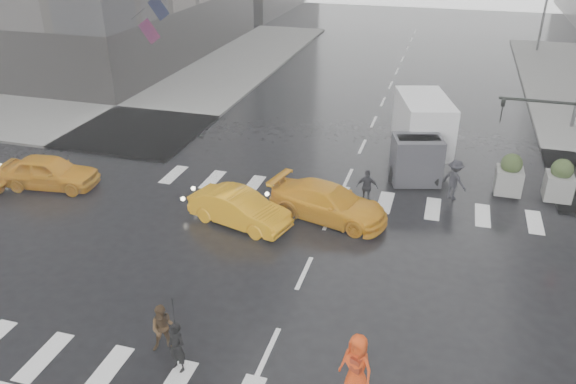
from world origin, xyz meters
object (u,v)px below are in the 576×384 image
(pedestrian_orange, at_px, (357,366))
(taxi_mid, at_px, (240,209))
(box_truck, at_px, (421,132))
(taxi_front, at_px, (49,172))
(pedestrian_brown, at_px, (164,328))
(traffic_signal_pole, at_px, (573,133))

(pedestrian_orange, distance_m, taxi_mid, 9.52)
(pedestrian_orange, xyz_separation_m, box_truck, (0.35, 15.32, 0.72))
(taxi_front, bearing_deg, box_truck, -72.92)
(box_truck, bearing_deg, taxi_mid, -144.84)
(box_truck, bearing_deg, pedestrian_brown, -127.19)
(traffic_signal_pole, bearing_deg, taxi_front, -167.73)
(pedestrian_brown, distance_m, box_truck, 16.32)
(traffic_signal_pole, distance_m, pedestrian_orange, 14.52)
(taxi_mid, bearing_deg, pedestrian_orange, -125.88)
(taxi_front, bearing_deg, pedestrian_brown, -136.66)
(traffic_signal_pole, height_order, taxi_front, traffic_signal_pole)
(pedestrian_orange, height_order, taxi_mid, pedestrian_orange)
(traffic_signal_pole, height_order, pedestrian_brown, traffic_signal_pole)
(taxi_front, height_order, taxi_mid, taxi_front)
(pedestrian_orange, relative_size, taxi_front, 0.44)
(traffic_signal_pole, bearing_deg, taxi_mid, -156.17)
(pedestrian_orange, bearing_deg, box_truck, 113.03)
(pedestrian_brown, height_order, pedestrian_orange, pedestrian_orange)
(traffic_signal_pole, bearing_deg, box_truck, 157.70)
(pedestrian_orange, bearing_deg, pedestrian_brown, -156.78)
(pedestrian_brown, xyz_separation_m, box_truck, (5.84, 15.21, 0.92))
(pedestrian_brown, relative_size, taxi_front, 0.35)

